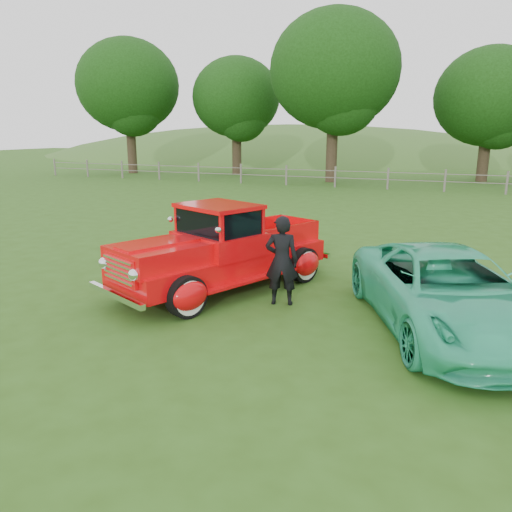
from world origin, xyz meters
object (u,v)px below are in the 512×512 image
at_px(tree_far_west, 128,86).
at_px(tree_mid_west, 236,98).
at_px(red_pickup, 222,252).
at_px(man, 282,261).
at_px(tree_near_east, 490,97).
at_px(teal_sedan, 447,292).
at_px(tree_near_west, 335,70).

xyz_separation_m(tree_far_west, tree_mid_west, (8.00, 2.00, -0.94)).
height_order(red_pickup, man, red_pickup).
xyz_separation_m(tree_far_west, tree_near_east, (25.00, 3.00, -1.24)).
distance_m(tree_near_east, teal_sedan, 27.89).
relative_size(tree_near_east, man, 4.91).
bearing_deg(tree_near_east, tree_near_west, -156.04).
bearing_deg(tree_mid_west, tree_far_west, -165.96).
height_order(tree_far_west, teal_sedan, tree_far_west).
bearing_deg(teal_sedan, red_pickup, 147.55).
xyz_separation_m(tree_near_west, teal_sedan, (7.77, -23.49, -6.13)).
relative_size(red_pickup, man, 3.10).
bearing_deg(red_pickup, tree_near_east, 102.20).
bearing_deg(tree_far_west, teal_sedan, -45.85).
relative_size(red_pickup, teal_sedan, 1.10).
relative_size(tree_mid_west, teal_sedan, 1.77).
distance_m(tree_near_west, man, 24.52).
bearing_deg(tree_mid_west, teal_sedan, -59.23).
relative_size(tree_mid_west, tree_near_west, 0.81).
bearing_deg(tree_far_west, tree_mid_west, 14.04).
xyz_separation_m(tree_mid_west, tree_near_west, (8.00, -3.00, 1.25)).
bearing_deg(tree_near_east, tree_far_west, -173.16).
height_order(tree_far_west, tree_mid_west, tree_far_west).
bearing_deg(red_pickup, man, 7.66).
relative_size(tree_near_east, teal_sedan, 1.75).
xyz_separation_m(tree_mid_west, red_pickup, (11.41, -25.86, -4.75)).
distance_m(tree_near_west, tree_near_east, 9.97).
relative_size(tree_far_west, man, 5.85).
bearing_deg(tree_near_east, man, -98.65).
relative_size(tree_far_west, red_pickup, 1.89).
xyz_separation_m(tree_near_east, red_pickup, (-5.59, -26.86, -4.45)).
distance_m(tree_mid_west, tree_near_west, 8.63).
height_order(tree_near_west, tree_near_east, tree_near_west).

